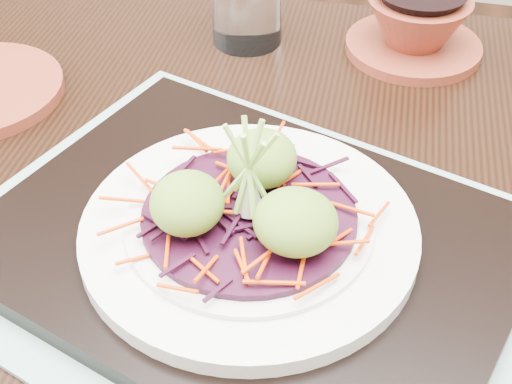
% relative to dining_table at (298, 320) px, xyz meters
% --- Properties ---
extents(dining_table, '(1.25, 0.87, 0.76)m').
position_rel_dining_table_xyz_m(dining_table, '(0.00, 0.00, 0.00)').
color(dining_table, black).
rests_on(dining_table, ground).
extents(placemat, '(0.52, 0.46, 0.00)m').
position_rel_dining_table_xyz_m(placemat, '(-0.04, -0.03, 0.10)').
color(placemat, '#85AC9E').
rests_on(placemat, dining_table).
extents(serving_tray, '(0.45, 0.39, 0.02)m').
position_rel_dining_table_xyz_m(serving_tray, '(-0.04, -0.03, 0.11)').
color(serving_tray, black).
rests_on(serving_tray, placemat).
extents(white_plate, '(0.25, 0.25, 0.02)m').
position_rel_dining_table_xyz_m(white_plate, '(-0.04, -0.03, 0.13)').
color(white_plate, silver).
rests_on(white_plate, serving_tray).
extents(cabbage_bed, '(0.15, 0.15, 0.01)m').
position_rel_dining_table_xyz_m(cabbage_bed, '(-0.04, -0.03, 0.14)').
color(cabbage_bed, '#30091C').
rests_on(cabbage_bed, white_plate).
extents(carrot_julienne, '(0.19, 0.19, 0.01)m').
position_rel_dining_table_xyz_m(carrot_julienne, '(-0.04, -0.03, 0.15)').
color(carrot_julienne, '#D93B03').
rests_on(carrot_julienne, cabbage_bed).
extents(guacamole_scoops, '(0.13, 0.12, 0.04)m').
position_rel_dining_table_xyz_m(guacamole_scoops, '(-0.04, -0.03, 0.16)').
color(guacamole_scoops, olive).
rests_on(guacamole_scoops, cabbage_bed).
extents(scallion_garnish, '(0.06, 0.06, 0.08)m').
position_rel_dining_table_xyz_m(scallion_garnish, '(-0.04, -0.03, 0.18)').
color(scallion_garnish, '#8DC64F').
rests_on(scallion_garnish, cabbage_bed).
extents(terracotta_bowl_set, '(0.18, 0.18, 0.06)m').
position_rel_dining_table_xyz_m(terracotta_bowl_set, '(0.06, 0.31, 0.13)').
color(terracotta_bowl_set, maroon).
rests_on(terracotta_bowl_set, dining_table).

